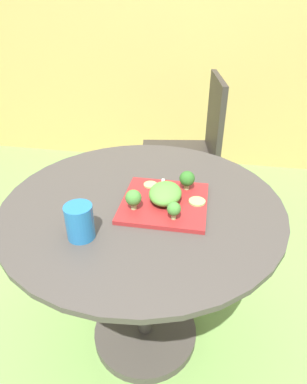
{
  "coord_description": "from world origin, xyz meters",
  "views": [
    {
      "loc": [
        0.19,
        -0.88,
        1.29
      ],
      "look_at": [
        0.04,
        -0.0,
        0.74
      ],
      "focal_mm": 30.64,
      "sensor_mm": 36.0,
      "label": 1
    }
  ],
  "objects": [
    {
      "name": "broccoli_floret_1",
      "position": [
        0.11,
        -0.1,
        0.75
      ],
      "size": [
        0.04,
        0.04,
        0.06
      ],
      "color": "#99B770",
      "rests_on": "salad_plate"
    },
    {
      "name": "broccoli_floret_0",
      "position": [
        -0.01,
        -0.07,
        0.75
      ],
      "size": [
        0.05,
        0.05,
        0.06
      ],
      "color": "#99B770",
      "rests_on": "salad_plate"
    },
    {
      "name": "fork",
      "position": [
        0.06,
        0.03,
        0.72
      ],
      "size": [
        0.03,
        0.15,
        0.0
      ],
      "color": "silver",
      "rests_on": "salad_plate"
    },
    {
      "name": "salad_plate",
      "position": [
        0.07,
        -0.01,
        0.71
      ],
      "size": [
        0.27,
        0.27,
        0.01
      ],
      "primitive_type": "cube",
      "color": "maroon",
      "rests_on": "patio_table"
    },
    {
      "name": "patio_table",
      "position": [
        0.0,
        0.0,
        0.46
      ],
      "size": [
        0.92,
        0.92,
        0.7
      ],
      "color": "#423D38",
      "rests_on": "ground_plane"
    },
    {
      "name": "cucumber_slice_1",
      "position": [
        0.01,
        0.08,
        0.72
      ],
      "size": [
        0.05,
        0.05,
        0.01
      ],
      "primitive_type": "cylinder",
      "color": "#8EB766",
      "rests_on": "salad_plate"
    },
    {
      "name": "lettuce_mound",
      "position": [
        0.08,
        -0.01,
        0.74
      ],
      "size": [
        0.1,
        0.13,
        0.05
      ],
      "primitive_type": "ellipsoid",
      "color": "#519338",
      "rests_on": "salad_plate"
    },
    {
      "name": "drinking_glass",
      "position": [
        -0.13,
        -0.21,
        0.75
      ],
      "size": [
        0.08,
        0.08,
        0.1
      ],
      "color": "#236BA8",
      "rests_on": "patio_table"
    },
    {
      "name": "patio_chair",
      "position": [
        0.11,
        0.94,
        0.53
      ],
      "size": [
        0.5,
        0.5,
        0.9
      ],
      "color": "#332D28",
      "rests_on": "ground_plane"
    },
    {
      "name": "cucumber_slice_0",
      "position": [
        0.18,
        0.0,
        0.72
      ],
      "size": [
        0.05,
        0.05,
        0.01
      ],
      "primitive_type": "cylinder",
      "color": "#8EB766",
      "rests_on": "salad_plate"
    },
    {
      "name": "broccoli_floret_2",
      "position": [
        0.14,
        0.08,
        0.76
      ],
      "size": [
        0.05,
        0.05,
        0.07
      ],
      "color": "#99B770",
      "rests_on": "salad_plate"
    },
    {
      "name": "ground_plane",
      "position": [
        0.0,
        0.0,
        0.0
      ],
      "size": [
        12.0,
        12.0,
        0.0
      ],
      "primitive_type": "plane",
      "color": "#70994C"
    },
    {
      "name": "bamboo_fence",
      "position": [
        0.0,
        1.82,
        0.68
      ],
      "size": [
        8.0,
        0.08,
        1.37
      ],
      "primitive_type": "cube",
      "color": "tan",
      "rests_on": "ground_plane"
    }
  ]
}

